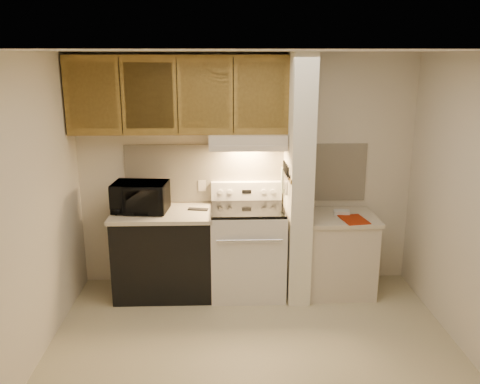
{
  "coord_description": "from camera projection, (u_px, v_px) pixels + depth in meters",
  "views": [
    {
      "loc": [
        -0.25,
        -3.84,
        2.48
      ],
      "look_at": [
        -0.09,
        0.75,
        1.22
      ],
      "focal_mm": 38.0,
      "sensor_mm": 36.0,
      "label": 1
    }
  ],
  "objects": [
    {
      "name": "knife_blade_d",
      "position": [
        284.0,
        181.0,
        5.2
      ],
      "size": [
        0.01,
        0.04,
        0.16
      ],
      "primitive_type": "cube",
      "color": "silver",
      "rests_on": "knife_strip"
    },
    {
      "name": "knife_handle_e",
      "position": [
        284.0,
        165.0,
        5.22
      ],
      "size": [
        0.02,
        0.02,
        0.1
      ],
      "primitive_type": "cylinder",
      "color": "black",
      "rests_on": "knife_strip"
    },
    {
      "name": "wall_right",
      "position": [
        477.0,
        211.0,
        4.1
      ],
      "size": [
        0.02,
        3.0,
        2.5
      ],
      "primitive_type": "cube",
      "color": "beige",
      "rests_on": "floor"
    },
    {
      "name": "right_cab_base",
      "position": [
        339.0,
        255.0,
        5.4
      ],
      "size": [
        0.7,
        0.6,
        0.81
      ],
      "primitive_type": "cube",
      "color": "beige",
      "rests_on": "floor"
    },
    {
      "name": "oven_window",
      "position": [
        249.0,
        260.0,
        5.04
      ],
      "size": [
        0.5,
        0.01,
        0.3
      ],
      "primitive_type": "cube",
      "color": "black",
      "rests_on": "range_body"
    },
    {
      "name": "knife_blade_e",
      "position": [
        283.0,
        180.0,
        5.27
      ],
      "size": [
        0.01,
        0.04,
        0.18
      ],
      "primitive_type": "cube",
      "color": "silver",
      "rests_on": "knife_strip"
    },
    {
      "name": "range_knob_right_inner",
      "position": [
        263.0,
        192.0,
        5.44
      ],
      "size": [
        0.05,
        0.02,
        0.05
      ],
      "primitive_type": "cylinder",
      "rotation": [
        1.57,
        0.0,
        0.0
      ],
      "color": "silver",
      "rests_on": "range_backguard"
    },
    {
      "name": "cab_gap_c",
      "position": [
        233.0,
        96.0,
        4.93
      ],
      "size": [
        0.01,
        0.01,
        0.73
      ],
      "primitive_type": "cube",
      "color": "black",
      "rests_on": "upper_cabinets"
    },
    {
      "name": "knife_handle_a",
      "position": [
        288.0,
        172.0,
        4.91
      ],
      "size": [
        0.02,
        0.02,
        0.1
      ],
      "primitive_type": "cylinder",
      "color": "black",
      "rests_on": "knife_strip"
    },
    {
      "name": "floor",
      "position": [
        254.0,
        352.0,
        4.37
      ],
      "size": [
        3.6,
        3.6,
        0.0
      ],
      "primitive_type": "plane",
      "color": "beige",
      "rests_on": "ground"
    },
    {
      "name": "oven_mitt",
      "position": [
        283.0,
        180.0,
        5.34
      ],
      "size": [
        0.03,
        0.11,
        0.26
      ],
      "primitive_type": "cube",
      "color": "gray",
      "rests_on": "partition_pillar"
    },
    {
      "name": "red_folder",
      "position": [
        354.0,
        220.0,
        5.14
      ],
      "size": [
        0.28,
        0.35,
        0.01
      ],
      "primitive_type": "cube",
      "rotation": [
        0.0,
        0.0,
        0.16
      ],
      "color": "#952307",
      "rests_on": "right_countertop"
    },
    {
      "name": "range_body",
      "position": [
        248.0,
        252.0,
        5.36
      ],
      "size": [
        0.76,
        0.65,
        0.92
      ],
      "primitive_type": "cube",
      "color": "silver",
      "rests_on": "floor"
    },
    {
      "name": "hood_lip",
      "position": [
        248.0,
        148.0,
        4.98
      ],
      "size": [
        0.78,
        0.04,
        0.06
      ],
      "primitive_type": "cube",
      "color": "beige",
      "rests_on": "range_hood"
    },
    {
      "name": "wall_left",
      "position": [
        26.0,
        216.0,
        3.98
      ],
      "size": [
        0.02,
        3.0,
        2.5
      ],
      "primitive_type": "cube",
      "color": "beige",
      "rests_on": "floor"
    },
    {
      "name": "cab_door_c",
      "position": [
        205.0,
        96.0,
        4.93
      ],
      "size": [
        0.46,
        0.01,
        0.63
      ],
      "primitive_type": "cube",
      "color": "olive",
      "rests_on": "upper_cabinets"
    },
    {
      "name": "cab_gap_a",
      "position": [
        121.0,
        96.0,
        4.9
      ],
      "size": [
        0.01,
        0.01,
        0.73
      ],
      "primitive_type": "cube",
      "color": "black",
      "rests_on": "upper_cabinets"
    },
    {
      "name": "knife_blade_b",
      "position": [
        286.0,
        186.0,
        5.03
      ],
      "size": [
        0.01,
        0.04,
        0.18
      ],
      "primitive_type": "cube",
      "color": "silver",
      "rests_on": "knife_strip"
    },
    {
      "name": "cab_gap_b",
      "position": [
        177.0,
        96.0,
        4.92
      ],
      "size": [
        0.01,
        0.01,
        0.73
      ],
      "primitive_type": "cube",
      "color": "black",
      "rests_on": "upper_cabinets"
    },
    {
      "name": "white_box",
      "position": [
        342.0,
        212.0,
        5.32
      ],
      "size": [
        0.17,
        0.12,
        0.04
      ],
      "primitive_type": "cube",
      "rotation": [
        0.0,
        0.0,
        -0.12
      ],
      "color": "white",
      "rests_on": "right_countertop"
    },
    {
      "name": "range_knob_right_outer",
      "position": [
        273.0,
        192.0,
        5.44
      ],
      "size": [
        0.05,
        0.02,
        0.05
      ],
      "primitive_type": "cylinder",
      "rotation": [
        1.57,
        0.0,
        0.0
      ],
      "color": "silver",
      "rests_on": "range_backguard"
    },
    {
      "name": "knife_blade_c",
      "position": [
        285.0,
        185.0,
        5.11
      ],
      "size": [
        0.01,
        0.04,
        0.2
      ],
      "primitive_type": "cube",
      "color": "silver",
      "rests_on": "knife_strip"
    },
    {
      "name": "range_backguard",
      "position": [
        247.0,
        191.0,
        5.48
      ],
      "size": [
        0.76,
        0.08,
        0.2
      ],
      "primitive_type": "cube",
      "color": "silver",
      "rests_on": "range_body"
    },
    {
      "name": "range_display",
      "position": [
        247.0,
        192.0,
        5.44
      ],
      "size": [
        0.1,
        0.01,
        0.04
      ],
      "primitive_type": "cube",
      "color": "black",
      "rests_on": "range_backguard"
    },
    {
      "name": "range_hood",
      "position": [
        247.0,
        140.0,
        5.17
      ],
      "size": [
        0.78,
        0.44,
        0.15
      ],
      "primitive_type": "cube",
      "color": "beige",
      "rests_on": "upper_cabinets"
    },
    {
      "name": "partition_pillar",
      "position": [
        298.0,
        179.0,
        5.16
      ],
      "size": [
        0.22,
        0.7,
        2.5
      ],
      "primitive_type": "cube",
      "color": "white",
      "rests_on": "floor"
    },
    {
      "name": "cab_door_a",
      "position": [
        92.0,
        96.0,
        4.89
      ],
      "size": [
        0.46,
        0.01,
        0.63
      ],
      "primitive_type": "cube",
      "color": "olive",
      "rests_on": "upper_cabinets"
    },
    {
      "name": "knife_blade_a",
      "position": [
        287.0,
        187.0,
        4.96
      ],
      "size": [
        0.01,
        0.03,
        0.16
      ],
      "primitive_type": "cube",
      "color": "silver",
      "rests_on": "knife_strip"
    },
    {
      "name": "wall_back",
      "position": [
        246.0,
        171.0,
        5.48
      ],
      "size": [
        3.6,
        2.5,
        0.02
      ],
      "primitive_type": "cube",
      "rotation": [
        1.57,
        0.0,
        0.0
      ],
      "color": "beige",
      "rests_on": "floor"
    },
    {
      "name": "range_knob_left_outer",
      "position": [
        221.0,
        192.0,
        5.42
      ],
      "size": [
        0.05,
        0.02,
        0.05
      ],
      "primitive_type": "cylinder",
      "rotation": [
        1.57,
        0.0,
        0.0
      ],
      "color": "silver",
      "rests_on": "range_backguard"
    },
    {
      "name": "oven_handle",
      "position": [
        250.0,
        240.0,
        4.95
      ],
      "size": [
        0.65,
        0.02,
        0.02
      ],
      "primitive_type": "cylinder",
      "rotation": [
        0.0,
        1.57,
        0.0
      ],
      "color": "silver",
      "rests_on": "range_body"
    },
    {
      "name": "dishwasher_front",
      "position": [
        164.0,
        255.0,
        5.34
      ],
      "size": [
        1.0,
        0.63,
        0.87
      ],
      "primitive_type": "cube",
      "color": "black",
      "rests_on": "floor"
    },
    {
      "name": "knife_handle_d",
      "position": [
        285.0,
        167.0,
        5.15
      ],
      "size": [
        0.02,
        0.02,
        0.1
      ],
      "primitive_type": "cylinder",
      "color": "black",
      "rests_on": "knife_strip"
    },
    {
      "name": "backsplash",
      "position": [
        246.0,
        173.0,
        5.47
      ],
      "size": [
        2.6,
        0.02,
        0.63
      ],
      "primitive_type": "cube",
      "color": "white",
      "rests_on": "wall_back"
    },
    {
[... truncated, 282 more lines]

